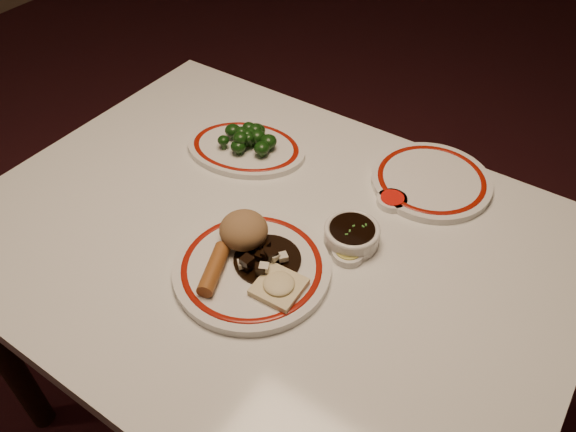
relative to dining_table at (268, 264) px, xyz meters
The scene contains 13 objects.
ground 0.66m from the dining_table, ahead, with size 7.00×7.00×0.00m, color black.
dining_table is the anchor object (origin of this frame).
main_plate 0.14m from the dining_table, 69.48° to the right, with size 0.35×0.35×0.02m.
rice_mound 0.15m from the dining_table, 101.77° to the right, with size 0.09×0.09×0.07m, color #956D46.
spring_roll 0.20m from the dining_table, 92.95° to the right, with size 0.03×0.03×0.11m, color #965725.
fried_wonton 0.20m from the dining_table, 45.76° to the right, with size 0.08×0.08×0.02m.
stirfry_heap 0.15m from the dining_table, 56.76° to the right, with size 0.13×0.13×0.03m.
broccoli_plate 0.30m from the dining_table, 135.61° to the left, with size 0.33×0.30×0.02m.
broccoli_pile 0.31m from the dining_table, 133.50° to the left, with size 0.13×0.11×0.05m.
soy_bowl 0.20m from the dining_table, 26.07° to the left, with size 0.11×0.11×0.04m.
sweet_sour_dish 0.30m from the dining_table, 53.14° to the left, with size 0.06×0.06×0.02m.
mustard_dish 0.20m from the dining_table, 13.77° to the left, with size 0.06×0.06×0.02m.
far_plate 0.40m from the dining_table, 57.72° to the left, with size 0.29×0.29×0.02m.
Camera 1 is at (0.48, -0.62, 1.56)m, focal length 35.00 mm.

